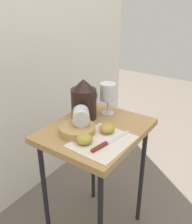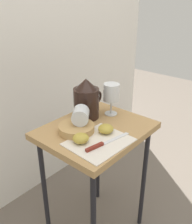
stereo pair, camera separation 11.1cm
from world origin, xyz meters
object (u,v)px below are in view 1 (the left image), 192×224
Objects in this scene: basket_tray at (77,130)px; wine_glass_tipped_near at (81,116)px; table at (96,143)px; apple_half_left at (84,139)px; wine_glass_upright at (108,93)px; knife at (106,144)px; pitcher at (84,102)px; apple_half_right at (107,128)px.

wine_glass_tipped_near is (0.03, 0.00, 0.06)m from basket_tray.
apple_half_left is (-0.14, -0.04, 0.10)m from table.
basket_tray is (-0.09, 0.04, 0.10)m from table.
basket_tray is at bearing 179.07° from wine_glass_upright.
knife is (-0.05, -0.16, -0.06)m from wine_glass_tipped_near.
wine_glass_upright is at bearing -34.58° from pitcher.
knife reaches higher than table.
pitcher is 0.13m from wine_glass_tipped_near.
pitcher reaches higher than table.
apple_half_left is (-0.08, -0.08, -0.05)m from wine_glass_tipped_near.
wine_glass_tipped_near is 2.28× the size of apple_half_right.
wine_glass_upright is 0.32m from knife.
table is at bearing -25.23° from basket_tray.
wine_glass_tipped_near is 0.13m from apple_half_left.
apple_half_left is at bearing -166.11° from wine_glass_upright.
pitcher is at bearing 36.98° from apple_half_left.
pitcher reaches higher than wine_glass_tipped_near.
wine_glass_upright is at bearing 13.89° from apple_half_left.
table is 0.12m from apple_half_right.
table is 0.14m from basket_tray.
pitcher is 0.13m from wine_glass_upright.
apple_half_right is (-0.17, -0.10, -0.09)m from wine_glass_upright.
table is at bearing -167.07° from wine_glass_upright.
apple_half_left is at bearing 116.03° from knife.
knife is at bearing -63.97° from apple_half_left.
apple_half_right is (-0.06, -0.17, -0.06)m from pitcher.
wine_glass_upright is at bearing 12.93° from table.
basket_tray is 0.98× the size of wine_glass_upright.
apple_half_right is (0.04, -0.11, -0.05)m from wine_glass_tipped_near.
wine_glass_tipped_near is at bearing 178.39° from wine_glass_upright.
wine_glass_tipped_near reaches higher than basket_tray.
pitcher is at bearing 145.42° from wine_glass_upright.
table is 4.14× the size of wine_glass_upright.
basket_tray is 2.34× the size of apple_half_left.
wine_glass_tipped_near is at bearing 74.13° from knife.
apple_half_right is 0.10m from knife.
wine_glass_upright is 2.38× the size of apple_half_right.
table is at bearing 81.20° from apple_half_right.
apple_half_right is (0.08, -0.11, 0.01)m from basket_tray.
pitcher is 1.23× the size of wine_glass_upright.
apple_half_right is at bearing -67.64° from wine_glass_tipped_near.
pitcher reaches higher than apple_half_right.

